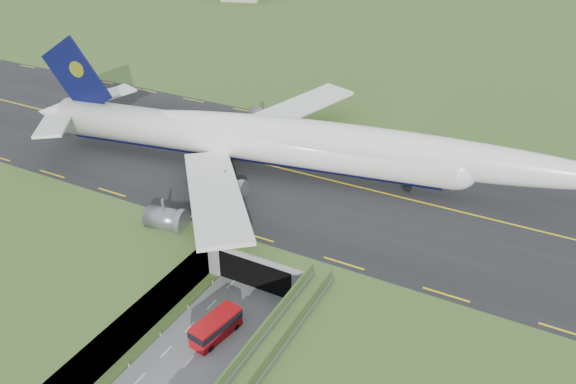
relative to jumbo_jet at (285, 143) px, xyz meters
The scene contains 7 objects.
ground 34.75m from the jumbo_jet, 76.44° to the right, with size 900.00×900.00×0.00m, color #405E25.
airfield_deck 33.83m from the jumbo_jet, 76.44° to the right, with size 800.00×800.00×6.00m, color gray.
trench_road 41.68m from the jumbo_jet, 78.97° to the right, with size 12.00×75.00×0.20m, color slate.
taxiway 9.71m from the jumbo_jet, ahead, with size 800.00×44.00×0.18m, color black.
tunnel_portal 18.91m from the jumbo_jet, 63.00° to the right, with size 17.00×22.30×6.00m.
jumbo_jet is the anchor object (origin of this frame).
shuttle_tram 36.75m from the jumbo_jet, 76.62° to the right, with size 3.94×7.72×3.01m.
Camera 1 is at (34.08, -46.18, 52.71)m, focal length 35.00 mm.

